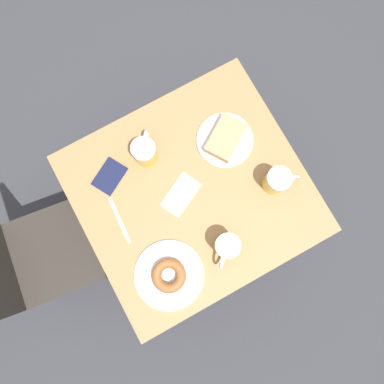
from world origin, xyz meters
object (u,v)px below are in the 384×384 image
plate_with_cake (225,139)px  beer_mug_right (145,151)px  plate_with_donut (169,275)px  beer_mug_center (277,181)px  passport_near_edge (109,176)px  beer_mug_left (226,247)px  fork (120,220)px  napkin_folded (181,195)px  chair (19,262)px

plate_with_cake → beer_mug_right: 0.31m
plate_with_donut → beer_mug_center: bearing=-78.0°
plate_with_donut → passport_near_edge: bearing=3.2°
plate_with_donut → beer_mug_right: beer_mug_right is taller
plate_with_donut → beer_mug_left: (-0.01, -0.23, 0.04)m
plate_with_donut → fork: plate_with_donut is taller
beer_mug_left → beer_mug_right: same height
plate_with_cake → beer_mug_center: bearing=-161.5°
beer_mug_left → fork: (0.28, 0.30, -0.06)m
beer_mug_center → beer_mug_right: (0.33, 0.37, 0.00)m
plate_with_cake → plate_with_donut: 0.55m
fork → napkin_folded: bearing=-96.1°
napkin_folded → passport_near_edge: (0.19, 0.20, 0.00)m
chair → beer_mug_center: bearing=-95.0°
plate_with_cake → napkin_folded: plate_with_cake is taller
beer_mug_center → passport_near_edge: beer_mug_center is taller
plate_with_donut → fork: (0.27, 0.07, -0.01)m
beer_mug_right → beer_mug_left: bearing=-168.4°
fork → passport_near_edge: (0.17, -0.04, 0.00)m
beer_mug_right → fork: (-0.17, 0.20, -0.06)m
beer_mug_left → napkin_folded: size_ratio=0.69×
plate_with_cake → passport_near_edge: plate_with_cake is taller
plate_with_donut → beer_mug_right: bearing=-17.5°
plate_with_donut → beer_mug_right: size_ratio=2.12×
plate_with_cake → passport_near_edge: (0.09, 0.45, -0.02)m
beer_mug_left → beer_mug_center: 0.30m
napkin_folded → plate_with_donut: bearing=143.3°
chair → fork: size_ratio=4.93×
chair → beer_mug_right: bearing=-74.8°
plate_with_cake → beer_mug_left: (-0.35, 0.20, 0.04)m
plate_with_cake → fork: bearing=98.9°
napkin_folded → fork: (0.03, 0.25, -0.00)m
beer_mug_left → napkin_folded: bearing=11.3°
plate_with_cake → passport_near_edge: size_ratio=1.42×
napkin_folded → passport_near_edge: passport_near_edge is taller
chair → fork: (-0.08, -0.48, 0.21)m
fork → plate_with_cake: bearing=-81.1°
plate_with_donut → beer_mug_left: size_ratio=2.12×
fork → chair: bearing=80.3°
beer_mug_center → fork: (0.16, 0.57, -0.06)m
plate_with_donut → beer_mug_center: (0.11, -0.51, 0.04)m
beer_mug_center → napkin_folded: 0.36m
chair → beer_mug_center: (-0.24, -1.05, 0.27)m
plate_with_cake → plate_with_donut: size_ratio=0.86×
beer_mug_right → fork: bearing=129.8°
plate_with_donut → beer_mug_left: 0.23m
chair → fork: chair is taller
beer_mug_right → napkin_folded: (-0.20, -0.04, -0.06)m
passport_near_edge → beer_mug_center: bearing=-121.4°
beer_mug_right → napkin_folded: size_ratio=0.69×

